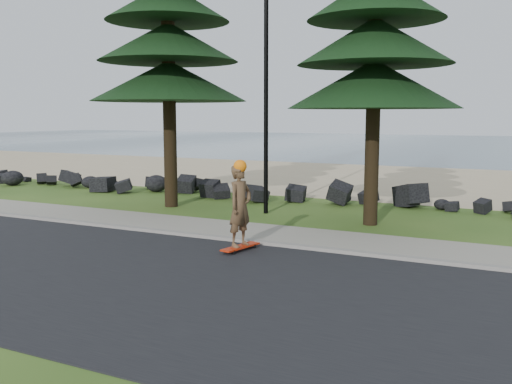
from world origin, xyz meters
TOP-DOWN VIEW (x-y plane):
  - ground at (0.00, 0.00)m, footprint 160.00×160.00m
  - road at (0.00, -4.50)m, footprint 160.00×7.00m
  - kerb at (0.00, -0.90)m, footprint 160.00×0.20m
  - sidewalk at (0.00, 0.20)m, footprint 160.00×2.00m
  - beach_sand at (0.00, 14.50)m, footprint 160.00×15.00m
  - ocean at (0.00, 51.00)m, footprint 160.00×58.00m
  - seawall_boulders at (0.00, 5.60)m, footprint 60.00×2.40m
  - lamp_post at (0.00, 3.20)m, footprint 0.25×0.14m
  - skateboarder at (1.68, -1.71)m, footprint 0.57×1.16m

SIDE VIEW (x-z plane):
  - ground at x=0.00m, z-range 0.00..0.00m
  - seawall_boulders at x=0.00m, z-range -0.55..0.55m
  - ocean at x=0.00m, z-range 0.00..0.01m
  - beach_sand at x=0.00m, z-range 0.00..0.01m
  - road at x=0.00m, z-range 0.00..0.02m
  - sidewalk at x=0.00m, z-range 0.00..0.08m
  - kerb at x=0.00m, z-range 0.00..0.10m
  - skateboarder at x=1.68m, z-range 0.01..2.10m
  - lamp_post at x=0.00m, z-range 0.06..8.20m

